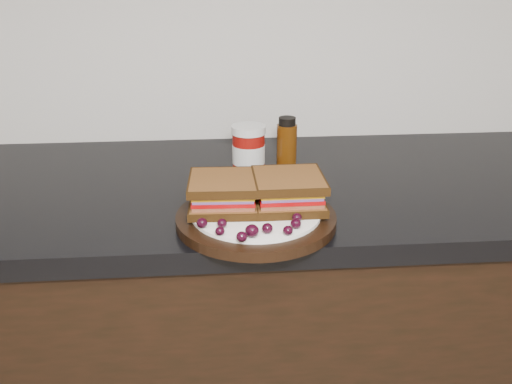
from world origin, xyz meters
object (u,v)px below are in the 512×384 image
sandwich_left (224,193)px  oil_bottle (287,145)px  plate (256,219)px  condiment_jar (249,150)px

sandwich_left → oil_bottle: (0.14, 0.24, 0.01)m
plate → sandwich_left: (-0.06, 0.02, 0.04)m
oil_bottle → condiment_jar: bearing=-174.1°
sandwich_left → condiment_jar: bearing=77.6°
sandwich_left → condiment_jar: 0.23m
sandwich_left → plate: bearing=-17.3°
oil_bottle → plate: bearing=-108.8°
plate → oil_bottle: bearing=71.2°
plate → oil_bottle: (0.09, 0.26, 0.05)m
condiment_jar → oil_bottle: oil_bottle is taller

